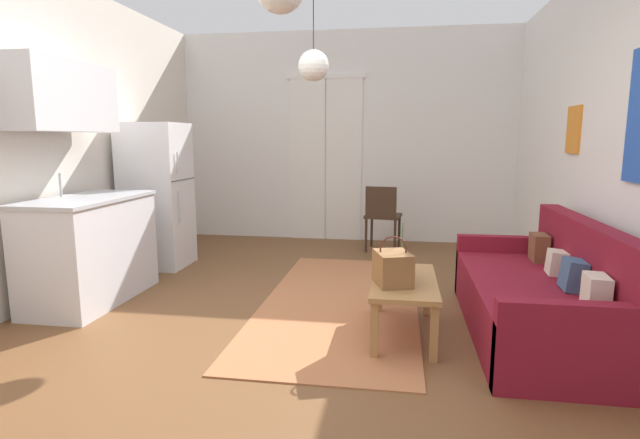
{
  "coord_description": "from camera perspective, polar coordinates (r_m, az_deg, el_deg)",
  "views": [
    {
      "loc": [
        0.74,
        -3.24,
        1.41
      ],
      "look_at": [
        0.09,
        0.87,
        0.72
      ],
      "focal_mm": 27.81,
      "sensor_mm": 36.0,
      "label": 1
    }
  ],
  "objects": [
    {
      "name": "couch",
      "position": [
        3.93,
        24.38,
        -8.39
      ],
      "size": [
        0.85,
        1.94,
        0.83
      ],
      "color": "maroon",
      "rests_on": "ground_plane"
    },
    {
      "name": "refrigerator",
      "position": [
        5.72,
        -18.25,
        2.63
      ],
      "size": [
        0.65,
        0.6,
        1.57
      ],
      "color": "white",
      "rests_on": "ground_plane"
    },
    {
      "name": "kitchen_counter",
      "position": [
        4.69,
        -25.49,
        0.47
      ],
      "size": [
        0.63,
        1.24,
        2.03
      ],
      "color": "silver",
      "rests_on": "ground_plane"
    },
    {
      "name": "ground_plane",
      "position": [
        3.63,
        -3.62,
        -14.34
      ],
      "size": [
        5.12,
        7.74,
        0.1
      ],
      "primitive_type": "cube",
      "color": "brown"
    },
    {
      "name": "accent_chair",
      "position": [
        6.2,
        7.19,
        0.66
      ],
      "size": [
        0.48,
        0.46,
        0.83
      ],
      "rotation": [
        0.0,
        0.0,
        2.99
      ],
      "color": "#382619",
      "rests_on": "ground_plane"
    },
    {
      "name": "wall_back",
      "position": [
        6.9,
        2.84,
        9.32
      ],
      "size": [
        4.72,
        0.13,
        2.83
      ],
      "color": "white",
      "rests_on": "ground_plane"
    },
    {
      "name": "coffee_table",
      "position": [
        3.63,
        9.65,
        -7.69
      ],
      "size": [
        0.46,
        0.94,
        0.41
      ],
      "color": "#A87542",
      "rests_on": "ground_plane"
    },
    {
      "name": "pendant_lamp_far",
      "position": [
        4.72,
        -0.76,
        17.3
      ],
      "size": [
        0.28,
        0.28,
        0.91
      ],
      "color": "black"
    },
    {
      "name": "area_rug",
      "position": [
        4.36,
        2.37,
        -9.44
      ],
      "size": [
        1.31,
        2.97,
        0.01
      ],
      "primitive_type": "cube",
      "color": "#B26B42",
      "rests_on": "ground_plane"
    },
    {
      "name": "handbag",
      "position": [
        3.46,
        8.37,
        -5.51
      ],
      "size": [
        0.3,
        0.34,
        0.34
      ],
      "color": "brown",
      "rests_on": "coffee_table"
    },
    {
      "name": "bamboo_vase",
      "position": [
        3.69,
        9.38,
        -5.04
      ],
      "size": [
        0.1,
        0.1,
        0.39
      ],
      "color": "#2D2D33",
      "rests_on": "coffee_table"
    }
  ]
}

